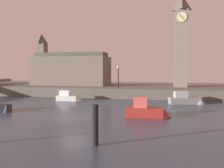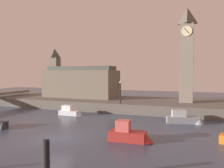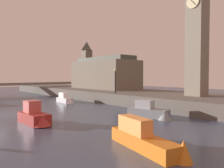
{
  "view_description": "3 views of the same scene",
  "coord_description": "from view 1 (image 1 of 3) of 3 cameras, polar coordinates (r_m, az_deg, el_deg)",
  "views": [
    {
      "loc": [
        8.05,
        -20.35,
        4.41
      ],
      "look_at": [
        0.37,
        14.66,
        2.16
      ],
      "focal_mm": 38.23,
      "sensor_mm": 36.0,
      "label": 1
    },
    {
      "loc": [
        12.12,
        -17.93,
        6.16
      ],
      "look_at": [
        -0.38,
        15.69,
        4.4
      ],
      "focal_mm": 36.51,
      "sensor_mm": 36.0,
      "label": 2
    },
    {
      "loc": [
        24.51,
        -5.46,
        3.94
      ],
      "look_at": [
        -1.45,
        16.8,
        2.67
      ],
      "focal_mm": 36.04,
      "sensor_mm": 36.0,
      "label": 3
    }
  ],
  "objects": [
    {
      "name": "streetlamp",
      "position": [
        36.1,
        1.49,
        2.38
      ],
      "size": [
        0.36,
        0.36,
        3.39
      ],
      "color": "black",
      "rests_on": "far_embankment"
    },
    {
      "name": "clock_tower",
      "position": [
        40.56,
        16.18,
        10.16
      ],
      "size": [
        2.24,
        2.29,
        14.84
      ],
      "color": "slate",
      "rests_on": "far_embankment"
    },
    {
      "name": "ground_plane",
      "position": [
        22.32,
        -9.11,
        -7.86
      ],
      "size": [
        120.0,
        120.0,
        0.0
      ],
      "primitive_type": "plane",
      "color": "#384256"
    },
    {
      "name": "far_embankment",
      "position": [
        41.31,
        1.1,
        -1.5
      ],
      "size": [
        70.0,
        12.0,
        1.5
      ],
      "primitive_type": "cube",
      "color": "#5B544C",
      "rests_on": "ground"
    },
    {
      "name": "parliament_hall",
      "position": [
        44.99,
        -10.04,
        3.53
      ],
      "size": [
        13.75,
        6.45,
        9.56
      ],
      "color": "#6B6051",
      "rests_on": "far_embankment"
    },
    {
      "name": "boat_ferry_white",
      "position": [
        33.98,
        -10.25,
        -3.08
      ],
      "size": [
        3.53,
        1.28,
        1.43
      ],
      "color": "silver",
      "rests_on": "ground"
    },
    {
      "name": "mooring_post_right",
      "position": [
        13.96,
        -4.02,
        -9.78
      ],
      "size": [
        0.37,
        0.37,
        2.38
      ],
      "primitive_type": "cylinder",
      "color": "black",
      "rests_on": "ground"
    },
    {
      "name": "boat_dinghy_red",
      "position": [
        22.36,
        8.58,
        -6.25
      ],
      "size": [
        4.05,
        1.62,
        1.85
      ],
      "color": "maroon",
      "rests_on": "ground"
    },
    {
      "name": "boat_cruiser_grey",
      "position": [
        31.76,
        17.56,
        -3.58
      ],
      "size": [
        4.74,
        2.33,
        1.62
      ],
      "color": "gray",
      "rests_on": "ground"
    }
  ]
}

